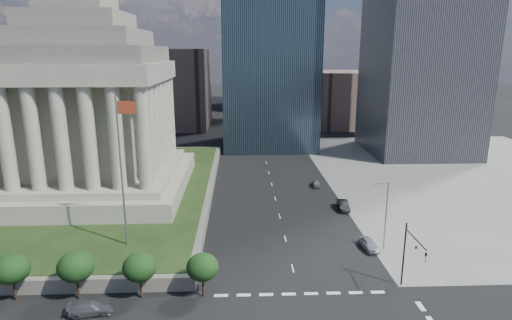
{
  "coord_description": "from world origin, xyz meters",
  "views": [
    {
      "loc": [
        -6.72,
        -29.74,
        27.15
      ],
      "look_at": [
        -4.8,
        18.68,
        14.82
      ],
      "focal_mm": 30.0,
      "sensor_mm": 36.0,
      "label": 1
    }
  ],
  "objects_px": {
    "flagpole": "(122,164)",
    "parked_sedan_far": "(316,184)",
    "suv_grey": "(91,308)",
    "parked_sedan_mid": "(343,205)",
    "war_memorial": "(85,85)",
    "traffic_signal_ne": "(411,252)",
    "parked_sedan_near": "(369,244)",
    "street_lamp_north": "(385,212)"
  },
  "relations": [
    {
      "from": "street_lamp_north",
      "to": "parked_sedan_far",
      "type": "bearing_deg",
      "value": 98.42
    },
    {
      "from": "suv_grey",
      "to": "parked_sedan_near",
      "type": "relative_size",
      "value": 1.04
    },
    {
      "from": "flagpole",
      "to": "traffic_signal_ne",
      "type": "height_order",
      "value": "flagpole"
    },
    {
      "from": "flagpole",
      "to": "parked_sedan_mid",
      "type": "distance_m",
      "value": 39.28
    },
    {
      "from": "war_memorial",
      "to": "street_lamp_north",
      "type": "distance_m",
      "value": 54.92
    },
    {
      "from": "traffic_signal_ne",
      "to": "parked_sedan_mid",
      "type": "bearing_deg",
      "value": 92.12
    },
    {
      "from": "flagpole",
      "to": "war_memorial",
      "type": "bearing_deg",
      "value": 116.89
    },
    {
      "from": "traffic_signal_ne",
      "to": "parked_sedan_far",
      "type": "bearing_deg",
      "value": 94.92
    },
    {
      "from": "suv_grey",
      "to": "flagpole",
      "type": "bearing_deg",
      "value": -13.81
    },
    {
      "from": "traffic_signal_ne",
      "to": "parked_sedan_far",
      "type": "relative_size",
      "value": 2.1
    },
    {
      "from": "war_memorial",
      "to": "suv_grey",
      "type": "distance_m",
      "value": 43.89
    },
    {
      "from": "flagpole",
      "to": "parked_sedan_mid",
      "type": "xyz_separation_m",
      "value": [
        33.33,
        16.73,
        -12.33
      ]
    },
    {
      "from": "street_lamp_north",
      "to": "parked_sedan_near",
      "type": "xyz_separation_m",
      "value": [
        -1.83,
        0.18,
        -4.91
      ]
    },
    {
      "from": "suv_grey",
      "to": "parked_sedan_near",
      "type": "height_order",
      "value": "parked_sedan_near"
    },
    {
      "from": "flagpole",
      "to": "parked_sedan_mid",
      "type": "relative_size",
      "value": 4.2
    },
    {
      "from": "war_memorial",
      "to": "street_lamp_north",
      "type": "bearing_deg",
      "value": -25.92
    },
    {
      "from": "traffic_signal_ne",
      "to": "parked_sedan_near",
      "type": "distance_m",
      "value": 12.37
    },
    {
      "from": "war_memorial",
      "to": "traffic_signal_ne",
      "type": "distance_m",
      "value": 60.0
    },
    {
      "from": "flagpole",
      "to": "parked_sedan_mid",
      "type": "bearing_deg",
      "value": 26.65
    },
    {
      "from": "parked_sedan_mid",
      "to": "parked_sedan_far",
      "type": "xyz_separation_m",
      "value": [
        -2.47,
        13.26,
        -0.14
      ]
    },
    {
      "from": "flagpole",
      "to": "traffic_signal_ne",
      "type": "distance_m",
      "value": 36.69
    },
    {
      "from": "street_lamp_north",
      "to": "war_memorial",
      "type": "bearing_deg",
      "value": 154.08
    },
    {
      "from": "war_memorial",
      "to": "parked_sedan_mid",
      "type": "relative_size",
      "value": 8.2
    },
    {
      "from": "flagpole",
      "to": "parked_sedan_near",
      "type": "xyz_separation_m",
      "value": [
        33.33,
        1.18,
        -12.36
      ]
    },
    {
      "from": "flagpole",
      "to": "parked_sedan_far",
      "type": "distance_m",
      "value": 44.8
    },
    {
      "from": "flagpole",
      "to": "suv_grey",
      "type": "bearing_deg",
      "value": -93.85
    },
    {
      "from": "war_memorial",
      "to": "flagpole",
      "type": "height_order",
      "value": "war_memorial"
    },
    {
      "from": "suv_grey",
      "to": "parked_sedan_mid",
      "type": "bearing_deg",
      "value": -58.96
    },
    {
      "from": "war_memorial",
      "to": "parked_sedan_far",
      "type": "bearing_deg",
      "value": 7.92
    },
    {
      "from": "flagpole",
      "to": "suv_grey",
      "type": "height_order",
      "value": "flagpole"
    },
    {
      "from": "street_lamp_north",
      "to": "parked_sedan_mid",
      "type": "distance_m",
      "value": 16.57
    },
    {
      "from": "parked_sedan_far",
      "to": "parked_sedan_mid",
      "type": "bearing_deg",
      "value": -76.15
    },
    {
      "from": "flagpole",
      "to": "parked_sedan_far",
      "type": "height_order",
      "value": "flagpole"
    },
    {
      "from": "parked_sedan_mid",
      "to": "parked_sedan_far",
      "type": "distance_m",
      "value": 13.49
    },
    {
      "from": "parked_sedan_mid",
      "to": "street_lamp_north",
      "type": "bearing_deg",
      "value": -80.43
    },
    {
      "from": "war_memorial",
      "to": "parked_sedan_near",
      "type": "distance_m",
      "value": 54.93
    },
    {
      "from": "war_memorial",
      "to": "traffic_signal_ne",
      "type": "height_order",
      "value": "war_memorial"
    },
    {
      "from": "parked_sedan_near",
      "to": "parked_sedan_mid",
      "type": "bearing_deg",
      "value": 84.61
    },
    {
      "from": "flagpole",
      "to": "parked_sedan_near",
      "type": "bearing_deg",
      "value": 2.02
    },
    {
      "from": "traffic_signal_ne",
      "to": "parked_sedan_near",
      "type": "bearing_deg",
      "value": 94.98
    },
    {
      "from": "flagpole",
      "to": "street_lamp_north",
      "type": "xyz_separation_m",
      "value": [
        35.16,
        1.0,
        -7.45
      ]
    },
    {
      "from": "war_memorial",
      "to": "parked_sedan_mid",
      "type": "distance_m",
      "value": 50.48
    }
  ]
}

